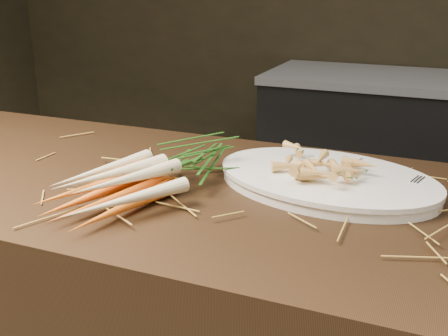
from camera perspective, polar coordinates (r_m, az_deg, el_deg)
The scene contains 6 objects.
back_counter at distance 2.98m, azimuth 21.81°, elevation 0.38°, with size 1.82×0.62×0.84m.
straw_bedding at distance 1.08m, azimuth 5.18°, elevation -2.51°, with size 1.40×0.60×0.02m, color olive, non-canonical shape.
root_veg_bunch at distance 1.12m, azimuth -5.83°, elevation 0.01°, with size 0.28×0.50×0.09m.
serving_platter at distance 1.15m, azimuth 10.33°, elevation -1.38°, with size 0.45×0.30×0.02m, color white, non-canonical shape.
roasted_veg_heap at distance 1.13m, azimuth 10.44°, elevation 0.39°, with size 0.22×0.16×0.05m, color #C08942, non-canonical shape.
serving_fork at distance 1.07m, azimuth 17.77°, elevation -2.63°, with size 0.02×0.17×0.00m, color silver.
Camera 1 is at (0.30, -0.66, 1.31)m, focal length 45.00 mm.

